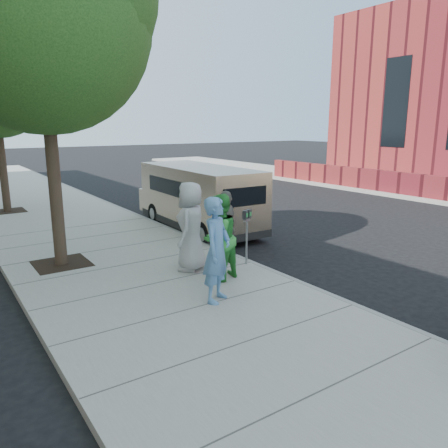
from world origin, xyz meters
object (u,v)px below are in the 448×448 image
Objects in this scene: person_green_shirt at (219,238)px; parking_meter at (247,225)px; van at (198,197)px; person_striped_polo at (226,227)px; tree_near at (42,13)px; person_gray_shirt at (191,226)px; person_officer at (217,250)px.

parking_meter is at bearing -172.83° from person_green_shirt.
parking_meter is at bearing -104.01° from van.
van is at bearing -134.30° from person_green_shirt.
parking_meter is 0.48m from person_striped_polo.
tree_near is 5.36m from person_gray_shirt.
van is at bearing -167.44° from person_gray_shirt.
person_gray_shirt reaches higher than person_striped_polo.
van is 6.21m from person_officer.
tree_near is 6.67m from van.
parking_meter is 0.75× the size of person_striped_polo.
person_officer is (-2.91, -5.49, 0.04)m from van.
person_officer is 2.26m from person_striped_polo.
van is 2.82× the size of person_gray_shirt.
van is 3.07× the size of person_green_shirt.
van is (4.66, 1.64, -4.47)m from tree_near.
tree_near reaches higher than person_green_shirt.
person_officer is at bearing -65.52° from tree_near.
tree_near is 5.92m from person_striped_polo.
person_green_shirt is (2.40, -2.96, -4.50)m from tree_near.
tree_near is at bearing 122.77° from parking_meter.
tree_near is at bearing 80.89° from person_officer.
person_green_shirt reaches higher than person_striped_polo.
person_green_shirt is 1.06× the size of person_striped_polo.
person_officer is at bearing 35.68° from person_green_shirt.
person_officer reaches higher than person_striped_polo.
person_striped_polo is at bearing -149.80° from person_green_shirt.
person_green_shirt is (-1.10, -0.52, -0.02)m from parking_meter.
person_striped_polo is at bearing 111.01° from parking_meter.
person_green_shirt is at bearing -177.11° from parking_meter.
person_gray_shirt is at bearing -121.28° from van.
person_gray_shirt reaches higher than parking_meter.
person_green_shirt is (0.65, 0.89, -0.06)m from person_officer.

